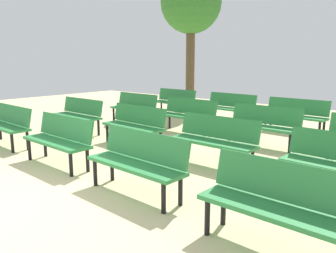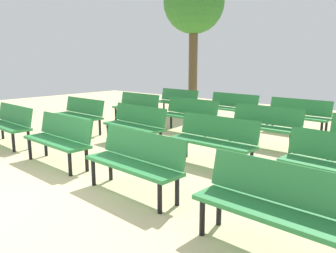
{
  "view_description": "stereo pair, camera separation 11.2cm",
  "coord_description": "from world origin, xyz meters",
  "px_view_note": "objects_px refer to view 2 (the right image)",
  "views": [
    {
      "loc": [
        4.35,
        -1.61,
        1.87
      ],
      "look_at": [
        0.0,
        3.45,
        0.55
      ],
      "focal_mm": 36.29,
      "sensor_mm": 36.0,
      "label": 1
    },
    {
      "loc": [
        4.43,
        -1.54,
        1.87
      ],
      "look_at": [
        0.0,
        3.45,
        0.55
      ],
      "focal_mm": 36.29,
      "sensor_mm": 36.0,
      "label": 2
    }
  ],
  "objects_px": {
    "bench_r0_c0": "(10,122)",
    "bench_r3_c2": "(298,114)",
    "bench_r2_c2": "(264,124)",
    "bench_r1_c2": "(214,138)",
    "bench_r3_c1": "(232,106)",
    "bench_r1_c0": "(81,113)",
    "bench_r2_c1": "(189,113)",
    "bench_r2_c0": "(136,106)",
    "bench_r0_c3": "(276,203)",
    "bench_r0_c1": "(60,137)",
    "bench_r0_c2": "(136,159)",
    "bench_r1_c1": "(136,123)",
    "tree_1": "(194,5)",
    "bench_r3_c0": "(177,100)"
  },
  "relations": [
    {
      "from": "bench_r1_c2",
      "to": "bench_r2_c1",
      "type": "bearing_deg",
      "value": 137.48
    },
    {
      "from": "bench_r0_c0",
      "to": "bench_r1_c1",
      "type": "bearing_deg",
      "value": 42.08
    },
    {
      "from": "bench_r1_c1",
      "to": "bench_r3_c2",
      "type": "bearing_deg",
      "value": 61.43
    },
    {
      "from": "bench_r0_c2",
      "to": "bench_r3_c1",
      "type": "xyz_separation_m",
      "value": [
        -1.87,
        5.64,
        0.0
      ]
    },
    {
      "from": "bench_r0_c1",
      "to": "bench_r0_c3",
      "type": "relative_size",
      "value": 1.0
    },
    {
      "from": "bench_r0_c0",
      "to": "bench_r3_c2",
      "type": "bearing_deg",
      "value": 53.28
    },
    {
      "from": "bench_r0_c1",
      "to": "bench_r1_c2",
      "type": "height_order",
      "value": "same"
    },
    {
      "from": "bench_r0_c0",
      "to": "bench_r3_c2",
      "type": "height_order",
      "value": "same"
    },
    {
      "from": "bench_r0_c3",
      "to": "bench_r3_c2",
      "type": "height_order",
      "value": "same"
    },
    {
      "from": "bench_r1_c0",
      "to": "bench_r2_c2",
      "type": "distance_m",
      "value": 4.63
    },
    {
      "from": "bench_r3_c2",
      "to": "bench_r1_c2",
      "type": "bearing_deg",
      "value": -89.52
    },
    {
      "from": "bench_r0_c0",
      "to": "bench_r0_c2",
      "type": "height_order",
      "value": "same"
    },
    {
      "from": "bench_r1_c0",
      "to": "tree_1",
      "type": "distance_m",
      "value": 6.15
    },
    {
      "from": "bench_r2_c1",
      "to": "bench_r3_c2",
      "type": "xyz_separation_m",
      "value": [
        2.11,
        1.81,
        0.0
      ]
    },
    {
      "from": "bench_r1_c2",
      "to": "bench_r3_c1",
      "type": "height_order",
      "value": "same"
    },
    {
      "from": "bench_r1_c1",
      "to": "bench_r2_c0",
      "type": "bearing_deg",
      "value": 138.95
    },
    {
      "from": "bench_r1_c2",
      "to": "bench_r2_c2",
      "type": "relative_size",
      "value": 1.0
    },
    {
      "from": "bench_r1_c1",
      "to": "bench_r2_c2",
      "type": "xyz_separation_m",
      "value": [
        2.16,
        1.8,
        0.0
      ]
    },
    {
      "from": "bench_r0_c0",
      "to": "tree_1",
      "type": "relative_size",
      "value": 0.32
    },
    {
      "from": "bench_r1_c2",
      "to": "bench_r3_c1",
      "type": "xyz_separation_m",
      "value": [
        -1.95,
        3.82,
        0.0
      ]
    },
    {
      "from": "bench_r1_c0",
      "to": "bench_r0_c1",
      "type": "bearing_deg",
      "value": -40.77
    },
    {
      "from": "bench_r2_c1",
      "to": "bench_r3_c0",
      "type": "distance_m",
      "value": 2.86
    },
    {
      "from": "bench_r3_c1",
      "to": "bench_r3_c2",
      "type": "xyz_separation_m",
      "value": [
        2.01,
        -0.12,
        0.0
      ]
    },
    {
      "from": "bench_r0_c1",
      "to": "bench_r1_c0",
      "type": "relative_size",
      "value": 1.0
    },
    {
      "from": "bench_r1_c0",
      "to": "bench_r0_c0",
      "type": "bearing_deg",
      "value": -89.85
    },
    {
      "from": "bench_r0_c0",
      "to": "bench_r1_c0",
      "type": "distance_m",
      "value": 1.83
    },
    {
      "from": "bench_r0_c2",
      "to": "bench_r1_c1",
      "type": "bearing_deg",
      "value": 138.62
    },
    {
      "from": "bench_r0_c3",
      "to": "bench_r1_c2",
      "type": "height_order",
      "value": "same"
    },
    {
      "from": "bench_r0_c0",
      "to": "bench_r3_c2",
      "type": "relative_size",
      "value": 1.0
    },
    {
      "from": "bench_r0_c1",
      "to": "bench_r2_c0",
      "type": "distance_m",
      "value": 4.26
    },
    {
      "from": "bench_r2_c2",
      "to": "bench_r3_c1",
      "type": "xyz_separation_m",
      "value": [
        -1.99,
        1.95,
        0.0
      ]
    },
    {
      "from": "bench_r1_c2",
      "to": "bench_r3_c0",
      "type": "distance_m",
      "value": 5.66
    },
    {
      "from": "bench_r3_c2",
      "to": "tree_1",
      "type": "distance_m",
      "value": 5.87
    },
    {
      "from": "bench_r0_c2",
      "to": "bench_r3_c2",
      "type": "height_order",
      "value": "same"
    },
    {
      "from": "bench_r1_c0",
      "to": "bench_r2_c2",
      "type": "xyz_separation_m",
      "value": [
        4.27,
        1.78,
        0.0
      ]
    },
    {
      "from": "bench_r0_c3",
      "to": "tree_1",
      "type": "xyz_separation_m",
      "value": [
        -6.55,
        7.2,
        3.31
      ]
    },
    {
      "from": "bench_r0_c3",
      "to": "bench_r1_c0",
      "type": "height_order",
      "value": "same"
    },
    {
      "from": "bench_r2_c2",
      "to": "bench_r3_c2",
      "type": "bearing_deg",
      "value": 89.63
    },
    {
      "from": "bench_r0_c1",
      "to": "bench_r0_c3",
      "type": "bearing_deg",
      "value": -0.98
    },
    {
      "from": "bench_r0_c1",
      "to": "bench_r2_c1",
      "type": "distance_m",
      "value": 3.68
    },
    {
      "from": "bench_r0_c2",
      "to": "bench_r3_c0",
      "type": "distance_m",
      "value": 6.98
    },
    {
      "from": "bench_r0_c2",
      "to": "bench_r2_c1",
      "type": "bearing_deg",
      "value": 119.49
    },
    {
      "from": "bench_r1_c2",
      "to": "bench_r2_c0",
      "type": "bearing_deg",
      "value": 154.6
    },
    {
      "from": "bench_r0_c0",
      "to": "bench_r2_c1",
      "type": "height_order",
      "value": "same"
    },
    {
      "from": "bench_r0_c0",
      "to": "bench_r2_c2",
      "type": "xyz_separation_m",
      "value": [
        4.29,
        3.61,
        0.0
      ]
    },
    {
      "from": "bench_r1_c2",
      "to": "bench_r2_c1",
      "type": "distance_m",
      "value": 2.79
    },
    {
      "from": "bench_r0_c3",
      "to": "bench_r0_c1",
      "type": "bearing_deg",
      "value": 178.72
    },
    {
      "from": "bench_r0_c0",
      "to": "bench_r0_c3",
      "type": "height_order",
      "value": "same"
    },
    {
      "from": "bench_r2_c2",
      "to": "bench_r3_c2",
      "type": "distance_m",
      "value": 1.83
    },
    {
      "from": "bench_r1_c2",
      "to": "tree_1",
      "type": "bearing_deg",
      "value": 130.86
    }
  ]
}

